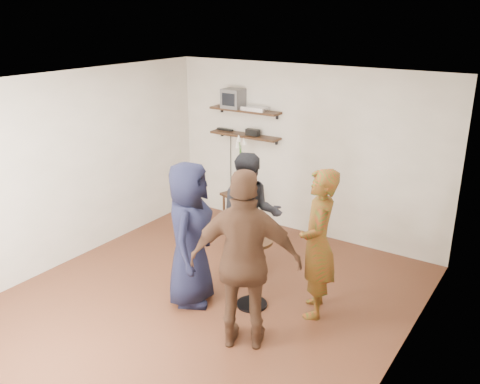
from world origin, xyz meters
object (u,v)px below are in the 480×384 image
(crt_monitor, at_px, (234,98))
(dvd_deck, at_px, (255,109))
(radio, at_px, (253,132))
(person_brown, at_px, (246,262))
(person_plaid, at_px, (318,244))
(side_table, at_px, (240,199))
(person_navy, at_px, (190,234))
(person_dark, at_px, (250,217))
(drinks_table, at_px, (252,263))

(crt_monitor, relative_size, dvd_deck, 0.80)
(radio, relative_size, person_brown, 0.11)
(radio, height_order, person_plaid, person_plaid)
(crt_monitor, xyz_separation_m, person_brown, (2.06, -2.82, -1.06))
(person_brown, bearing_deg, crt_monitor, -80.76)
(crt_monitor, relative_size, side_table, 0.54)
(person_navy, relative_size, person_brown, 0.91)
(person_dark, bearing_deg, person_navy, -140.18)
(drinks_table, distance_m, person_dark, 0.79)
(person_dark, bearing_deg, crt_monitor, 95.81)
(dvd_deck, distance_m, radio, 0.38)
(drinks_table, height_order, person_navy, person_navy)
(dvd_deck, bearing_deg, person_dark, -59.67)
(person_dark, height_order, person_navy, person_navy)
(dvd_deck, distance_m, person_plaid, 2.93)
(person_dark, distance_m, person_brown, 1.48)
(dvd_deck, xyz_separation_m, radio, (-0.05, 0.00, -0.38))
(dvd_deck, bearing_deg, person_navy, -75.16)
(side_table, bearing_deg, person_navy, -71.17)
(person_dark, bearing_deg, person_plaid, -50.62)
(crt_monitor, height_order, radio, crt_monitor)
(crt_monitor, distance_m, person_brown, 3.65)
(dvd_deck, height_order, person_brown, dvd_deck)
(side_table, bearing_deg, person_dark, -51.85)
(crt_monitor, bearing_deg, person_brown, -53.83)
(radio, bearing_deg, person_navy, -74.18)
(person_navy, bearing_deg, drinks_table, -90.00)
(drinks_table, bearing_deg, radio, 122.36)
(crt_monitor, relative_size, person_plaid, 0.18)
(drinks_table, height_order, person_plaid, person_plaid)
(dvd_deck, xyz_separation_m, person_plaid, (2.00, -1.88, -1.03))
(drinks_table, bearing_deg, crt_monitor, 128.62)
(dvd_deck, bearing_deg, side_table, -108.05)
(side_table, distance_m, person_plaid, 2.66)
(person_dark, distance_m, person_navy, 0.94)
(crt_monitor, relative_size, person_dark, 0.19)
(radio, xyz_separation_m, person_brown, (1.71, -2.82, -0.56))
(radio, xyz_separation_m, person_navy, (0.70, -2.46, -0.64))
(drinks_table, distance_m, person_brown, 0.84)
(crt_monitor, distance_m, side_table, 1.60)
(person_navy, bearing_deg, person_brown, -133.52)
(dvd_deck, height_order, side_table, dvd_deck)
(side_table, bearing_deg, person_brown, -55.42)
(crt_monitor, height_order, person_navy, crt_monitor)
(radio, bearing_deg, person_brown, -58.85)
(side_table, xyz_separation_m, person_navy, (0.74, -2.18, 0.40))
(side_table, bearing_deg, drinks_table, -53.04)
(dvd_deck, height_order, radio, dvd_deck)
(person_plaid, distance_m, person_navy, 1.47)
(side_table, relative_size, drinks_table, 0.69)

